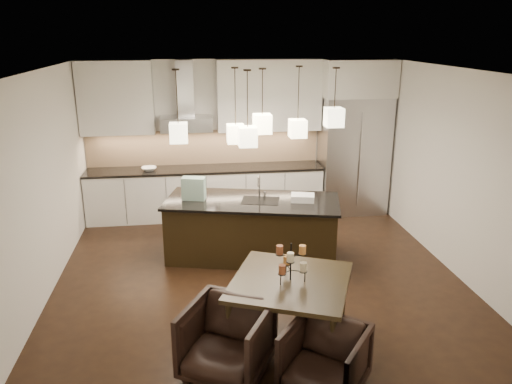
{
  "coord_description": "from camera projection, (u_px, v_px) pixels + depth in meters",
  "views": [
    {
      "loc": [
        -0.86,
        -6.28,
        3.26
      ],
      "look_at": [
        0.0,
        0.2,
        1.15
      ],
      "focal_mm": 35.0,
      "sensor_mm": 36.0,
      "label": 1
    }
  ],
  "objects": [
    {
      "name": "floor",
      "position": [
        258.0,
        274.0,
        7.03
      ],
      "size": [
        5.5,
        5.5,
        0.02
      ],
      "primitive_type": "cube",
      "color": "black",
      "rests_on": "ground"
    },
    {
      "name": "ceiling",
      "position": [
        258.0,
        69.0,
        6.17
      ],
      "size": [
        5.5,
        5.5,
        0.02
      ],
      "primitive_type": "cube",
      "color": "white",
      "rests_on": "wall_back"
    },
    {
      "name": "wall_back",
      "position": [
        238.0,
        137.0,
        9.2
      ],
      "size": [
        5.5,
        0.02,
        2.8
      ],
      "primitive_type": "cube",
      "color": "silver",
      "rests_on": "ground"
    },
    {
      "name": "wall_front",
      "position": [
        305.0,
        275.0,
        3.99
      ],
      "size": [
        5.5,
        0.02,
        2.8
      ],
      "primitive_type": "cube",
      "color": "silver",
      "rests_on": "ground"
    },
    {
      "name": "wall_left",
      "position": [
        40.0,
        187.0,
        6.25
      ],
      "size": [
        0.02,
        5.5,
        2.8
      ],
      "primitive_type": "cube",
      "color": "silver",
      "rests_on": "ground"
    },
    {
      "name": "wall_right",
      "position": [
        454.0,
        171.0,
        6.95
      ],
      "size": [
        0.02,
        5.5,
        2.8
      ],
      "primitive_type": "cube",
      "color": "silver",
      "rests_on": "ground"
    },
    {
      "name": "refrigerator",
      "position": [
        353.0,
        155.0,
        9.21
      ],
      "size": [
        1.2,
        0.72,
        2.15
      ],
      "primitive_type": "cube",
      "color": "#B7B7BA",
      "rests_on": "floor"
    },
    {
      "name": "fridge_panel",
      "position": [
        358.0,
        78.0,
        8.78
      ],
      "size": [
        1.26,
        0.72,
        0.65
      ],
      "primitive_type": "cube",
      "color": "silver",
      "rests_on": "refrigerator"
    },
    {
      "name": "lower_cabinets",
      "position": [
        206.0,
        193.0,
        9.11
      ],
      "size": [
        4.21,
        0.62,
        0.88
      ],
      "primitive_type": "cube",
      "color": "silver",
      "rests_on": "floor"
    },
    {
      "name": "countertop",
      "position": [
        205.0,
        169.0,
        8.97
      ],
      "size": [
        4.21,
        0.66,
        0.04
      ],
      "primitive_type": "cube",
      "color": "black",
      "rests_on": "lower_cabinets"
    },
    {
      "name": "backsplash",
      "position": [
        204.0,
        147.0,
        9.15
      ],
      "size": [
        4.21,
        0.02,
        0.63
      ],
      "primitive_type": "cube",
      "color": "#D8AF85",
      "rests_on": "countertop"
    },
    {
      "name": "upper_cab_left",
      "position": [
        116.0,
        98.0,
        8.52
      ],
      "size": [
        1.25,
        0.35,
        1.25
      ],
      "primitive_type": "cube",
      "color": "silver",
      "rests_on": "wall_back"
    },
    {
      "name": "upper_cab_right",
      "position": [
        269.0,
        95.0,
        8.85
      ],
      "size": [
        1.85,
        0.35,
        1.25
      ],
      "primitive_type": "cube",
      "color": "silver",
      "rests_on": "wall_back"
    },
    {
      "name": "hood_canopy",
      "position": [
        186.0,
        124.0,
        8.72
      ],
      "size": [
        0.9,
        0.52,
        0.24
      ],
      "primitive_type": "cube",
      "color": "#B7B7BA",
      "rests_on": "wall_back"
    },
    {
      "name": "hood_chimney",
      "position": [
        185.0,
        88.0,
        8.64
      ],
      "size": [
        0.3,
        0.28,
        0.96
      ],
      "primitive_type": "cube",
      "color": "#B7B7BA",
      "rests_on": "hood_canopy"
    },
    {
      "name": "fruit_bowl",
      "position": [
        149.0,
        169.0,
        8.78
      ],
      "size": [
        0.28,
        0.28,
        0.06
      ],
      "primitive_type": "imported",
      "rotation": [
        0.0,
        0.0,
        0.07
      ],
      "color": "silver",
      "rests_on": "countertop"
    },
    {
      "name": "island_body",
      "position": [
        252.0,
        230.0,
        7.45
      ],
      "size": [
        2.61,
        1.53,
        0.86
      ],
      "primitive_type": "cube",
      "rotation": [
        0.0,
        0.0,
        -0.24
      ],
      "color": "black",
      "rests_on": "floor"
    },
    {
      "name": "island_top",
      "position": [
        252.0,
        201.0,
        7.31
      ],
      "size": [
        2.71,
        1.62,
        0.04
      ],
      "primitive_type": "cube",
      "rotation": [
        0.0,
        0.0,
        -0.24
      ],
      "color": "black",
      "rests_on": "island_body"
    },
    {
      "name": "faucet",
      "position": [
        259.0,
        186.0,
        7.33
      ],
      "size": [
        0.15,
        0.25,
        0.37
      ],
      "primitive_type": null,
      "rotation": [
        0.0,
        0.0,
        -0.24
      ],
      "color": "silver",
      "rests_on": "island_top"
    },
    {
      "name": "tote_bag",
      "position": [
        194.0,
        188.0,
        7.29
      ],
      "size": [
        0.37,
        0.25,
        0.33
      ],
      "primitive_type": "cube",
      "rotation": [
        0.0,
        0.0,
        -0.24
      ],
      "color": "#226349",
      "rests_on": "island_top"
    },
    {
      "name": "food_container",
      "position": [
        303.0,
        198.0,
        7.25
      ],
      "size": [
        0.38,
        0.31,
        0.1
      ],
      "primitive_type": "cube",
      "rotation": [
        0.0,
        0.0,
        -0.24
      ],
      "color": "silver",
      "rests_on": "island_top"
    },
    {
      "name": "dining_table",
      "position": [
        290.0,
        310.0,
        5.44
      ],
      "size": [
        1.58,
        1.58,
        0.73
      ],
      "primitive_type": null,
      "rotation": [
        0.0,
        0.0,
        -0.4
      ],
      "color": "black",
      "rests_on": "floor"
    },
    {
      "name": "candelabra",
      "position": [
        291.0,
        262.0,
        5.26
      ],
      "size": [
        0.46,
        0.46,
        0.43
      ],
      "primitive_type": null,
      "rotation": [
        0.0,
        0.0,
        -0.4
      ],
      "color": "black",
      "rests_on": "dining_table"
    },
    {
      "name": "candle_a",
      "position": [
        303.0,
        267.0,
        5.24
      ],
      "size": [
        0.1,
        0.1,
        0.1
      ],
      "primitive_type": "cylinder",
      "rotation": [
        0.0,
        0.0,
        -0.4
      ],
      "color": "beige",
      "rests_on": "candelabra"
    },
    {
      "name": "candle_b",
      "position": [
        287.0,
        260.0,
        5.4
      ],
      "size": [
        0.1,
        0.1,
        0.1
      ],
      "primitive_type": "cylinder",
      "rotation": [
        0.0,
        0.0,
        -0.4
      ],
      "color": "#DA8A3E",
      "rests_on": "candelabra"
    },
    {
      "name": "candle_c",
      "position": [
        282.0,
        269.0,
        5.19
      ],
      "size": [
        0.1,
        0.1,
        0.1
      ],
      "primitive_type": "cylinder",
      "rotation": [
        0.0,
        0.0,
        -0.4
      ],
      "color": "brown",
      "rests_on": "candelabra"
    },
    {
      "name": "candle_d",
      "position": [
        303.0,
        250.0,
        5.28
      ],
      "size": [
        0.1,
        0.1,
        0.1
      ],
      "primitive_type": "cylinder",
      "rotation": [
        0.0,
        0.0,
        -0.4
      ],
      "color": "#DA8A3E",
      "rests_on": "candelabra"
    },
    {
      "name": "candle_e",
      "position": [
        280.0,
        250.0,
        5.28
      ],
      "size": [
        0.1,
        0.1,
        0.1
      ],
      "primitive_type": "cylinder",
      "rotation": [
        0.0,
        0.0,
        -0.4
      ],
      "color": "brown",
      "rests_on": "candelabra"
    },
    {
      "name": "candle_f",
      "position": [
        290.0,
        257.0,
        5.11
      ],
      "size": [
        0.1,
        0.1,
        0.1
      ],
      "primitive_type": "cylinder",
      "rotation": [
        0.0,
        0.0,
        -0.4
      ],
      "color": "beige",
      "rests_on": "candelabra"
    },
    {
      "name": "armchair_left",
      "position": [
        227.0,
        340.0,
        4.89
      ],
      "size": [
        1.08,
        1.09,
        0.74
      ],
      "primitive_type": "imported",
      "rotation": [
        0.0,
        0.0,
        -0.5
      ],
      "color": "black",
      "rests_on": "floor"
    },
    {
      "name": "armchair_right",
      "position": [
        325.0,
        360.0,
        4.66
      ],
      "size": [
        1.0,
        1.0,
        0.66
      ],
      "primitive_type": "imported",
      "rotation": [
        0.0,
        0.0,
        -0.66
      ],
      "color": "black",
      "rests_on": "floor"
    },
    {
      "name": "pendant_a",
      "position": [
        179.0,
        133.0,
        6.68
      ],
      "size": [
        0.24,
        0.24,
        0.26
      ],
      "primitive_type": "cube",
      "color": "#FFF5C2",
      "rests_on": "ceiling"
    },
    {
      "name": "pendant_b",
      "position": [
        236.0,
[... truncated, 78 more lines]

